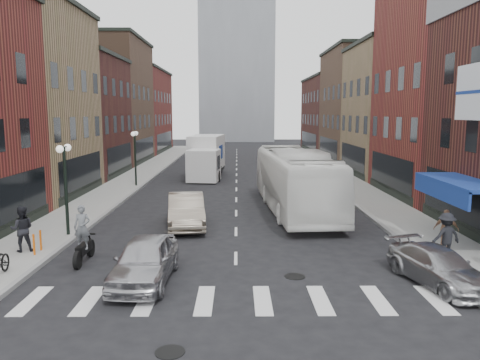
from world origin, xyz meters
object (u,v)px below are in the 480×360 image
streetlamp_near (65,172)px  ped_right_a (446,236)px  motorcycle_rider (83,236)px  transit_bus (295,180)px  box_truck (206,157)px  streetlamp_far (135,148)px  billboard_sign (480,94)px  bike_rack (37,242)px  ped_right_b (446,229)px  sedan_left_near (145,260)px  sedan_left_far (186,211)px  curb_car (438,267)px  ped_left_solo (22,229)px

streetlamp_near → ped_right_a: 15.61m
motorcycle_rider → transit_bus: size_ratio=0.17×
box_truck → ped_right_a: box_truck is taller
streetlamp_far → billboard_sign: bearing=-47.6°
bike_rack → transit_bus: size_ratio=0.06×
bike_rack → motorcycle_rider: (2.03, -0.82, 0.46)m
streetlamp_far → transit_bus: size_ratio=0.33×
ped_right_a → ped_right_b: 1.41m
sedan_left_near → motorcycle_rider: bearing=145.8°
sedan_left_near → streetlamp_far: bearing=105.2°
sedan_left_near → streetlamp_near: bearing=131.5°
box_truck → ped_right_b: 24.15m
motorcycle_rider → ped_right_a: 13.25m
billboard_sign → box_truck: 25.75m
transit_bus → streetlamp_far: bearing=138.4°
ped_right_a → streetlamp_near: bearing=-26.0°
motorcycle_rider → ped_right_a: (13.25, -0.05, -0.00)m
sedan_left_near → sedan_left_far: 7.48m
transit_bus → curb_car: (3.22, -11.42, -1.14)m
sedan_left_near → billboard_sign: bearing=11.9°
box_truck → curb_car: 26.64m
streetlamp_far → motorcycle_rider: streetlamp_far is taller
billboard_sign → motorcycle_rider: (-14.16, -0.02, -5.12)m
bike_rack → ped_right_b: 15.87m
streetlamp_near → sedan_left_far: 5.78m
bike_rack → box_truck: bearing=77.1°
sedan_left_near → ped_right_b: (11.20, 3.17, 0.20)m
billboard_sign → transit_bus: bearing=120.0°
ped_right_b → sedan_left_near: bearing=37.3°
transit_bus → sedan_left_near: size_ratio=2.87×
streetlamp_near → sedan_left_near: (4.46, -5.46, -2.18)m
streetlamp_far → ped_left_solo: (-0.84, -16.52, -1.88)m
streetlamp_near → ped_left_solo: size_ratio=2.32×
motorcycle_rider → ped_right_b: bearing=6.1°
streetlamp_far → transit_bus: streetlamp_far is taller
streetlamp_far → ped_left_solo: 16.65m
box_truck → ped_right_b: box_truck is taller
streetlamp_near → ped_right_b: 15.95m
bike_rack → curb_car: bearing=-12.1°
bike_rack → ped_right_a: (15.28, -0.87, 0.46)m
sedan_left_far → ped_left_solo: 7.38m
ped_right_b → billboard_sign: bearing=126.4°
curb_car → billboard_sign: bearing=31.4°
sedan_left_near → ped_right_b: size_ratio=2.75×
billboard_sign → sedan_left_far: billboard_sign is taller
curb_car → ped_left_solo: bearing=152.1°
ped_right_a → billboard_sign: bearing=171.4°
billboard_sign → box_truck: bearing=116.1°
streetlamp_near → sedan_left_near: bearing=-50.8°
motorcycle_rider → transit_bus: transit_bus is taller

